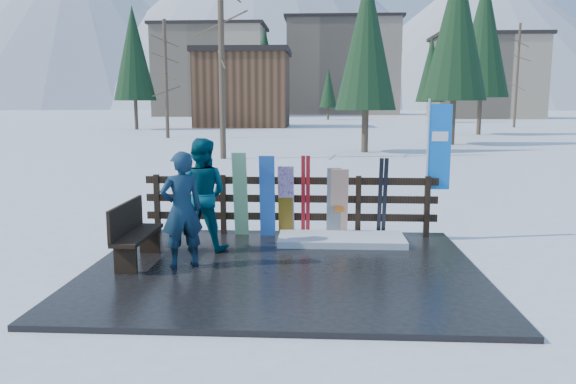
# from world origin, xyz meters

# --- Properties ---
(ground) EXTENTS (700.00, 700.00, 0.00)m
(ground) POSITION_xyz_m (0.00, 0.00, 0.00)
(ground) COLOR white
(ground) RESTS_ON ground
(deck) EXTENTS (6.00, 5.00, 0.08)m
(deck) POSITION_xyz_m (0.00, 0.00, 0.04)
(deck) COLOR black
(deck) RESTS_ON ground
(fence) EXTENTS (5.60, 0.10, 1.15)m
(fence) POSITION_xyz_m (0.00, 2.20, 0.74)
(fence) COLOR black
(fence) RESTS_ON deck
(snow_patch) EXTENTS (2.28, 1.00, 0.12)m
(snow_patch) POSITION_xyz_m (0.96, 1.60, 0.14)
(snow_patch) COLOR white
(snow_patch) RESTS_ON deck
(bench) EXTENTS (0.41, 1.50, 0.97)m
(bench) POSITION_xyz_m (-2.38, 0.11, 0.60)
(bench) COLOR black
(bench) RESTS_ON deck
(snowboard_0) EXTENTS (0.29, 0.22, 1.55)m
(snowboard_0) POSITION_xyz_m (-0.42, 1.98, 0.86)
(snowboard_0) COLOR blue
(snowboard_0) RESTS_ON deck
(snowboard_1) EXTENTS (0.27, 0.34, 1.62)m
(snowboard_1) POSITION_xyz_m (-0.93, 1.98, 0.89)
(snowboard_1) COLOR white
(snowboard_1) RESTS_ON deck
(snowboard_2) EXTENTS (0.28, 0.31, 1.32)m
(snowboard_2) POSITION_xyz_m (-0.08, 1.98, 0.74)
(snowboard_2) COLOR orange
(snowboard_2) RESTS_ON deck
(snowboard_3) EXTENTS (0.29, 0.44, 1.38)m
(snowboard_3) POSITION_xyz_m (-0.06, 1.98, 0.77)
(snowboard_3) COLOR white
(snowboard_3) RESTS_ON deck
(snowboard_4) EXTENTS (0.27, 0.25, 1.34)m
(snowboard_4) POSITION_xyz_m (0.83, 1.98, 0.75)
(snowboard_4) COLOR black
(snowboard_4) RESTS_ON deck
(snowboard_5) EXTENTS (0.33, 0.29, 1.32)m
(snowboard_5) POSITION_xyz_m (0.93, 1.98, 0.74)
(snowboard_5) COLOR silver
(snowboard_5) RESTS_ON deck
(ski_pair_a) EXTENTS (0.16, 0.17, 1.55)m
(ski_pair_a) POSITION_xyz_m (0.30, 2.05, 0.86)
(ski_pair_a) COLOR #AD151C
(ski_pair_a) RESTS_ON deck
(ski_pair_b) EXTENTS (0.17, 0.31, 1.52)m
(ski_pair_b) POSITION_xyz_m (1.74, 2.05, 0.84)
(ski_pair_b) COLOR black
(ski_pair_b) RESTS_ON deck
(rental_flag) EXTENTS (0.45, 0.04, 2.60)m
(rental_flag) POSITION_xyz_m (2.75, 2.25, 1.69)
(rental_flag) COLOR silver
(rental_flag) RESTS_ON deck
(person_front) EXTENTS (0.78, 0.69, 1.80)m
(person_front) POSITION_xyz_m (-1.56, -0.04, 0.98)
(person_front) COLOR #173E52
(person_front) RESTS_ON deck
(person_back) EXTENTS (1.01, 0.83, 1.93)m
(person_back) POSITION_xyz_m (-1.47, 0.99, 1.05)
(person_back) COLOR #064656
(person_back) RESTS_ON deck
(resort_buildings) EXTENTS (73.00, 87.60, 22.60)m
(resort_buildings) POSITION_xyz_m (1.03, 115.41, 9.81)
(resort_buildings) COLOR tan
(resort_buildings) RESTS_ON ground
(trees) EXTENTS (42.24, 68.57, 12.46)m
(trees) POSITION_xyz_m (3.27, 48.80, 5.59)
(trees) COLOR #382B1E
(trees) RESTS_ON ground
(mountains) EXTENTS (520.00, 260.00, 120.00)m
(mountains) POSITION_xyz_m (-10.50, 328.41, 50.20)
(mountains) COLOR white
(mountains) RESTS_ON ground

